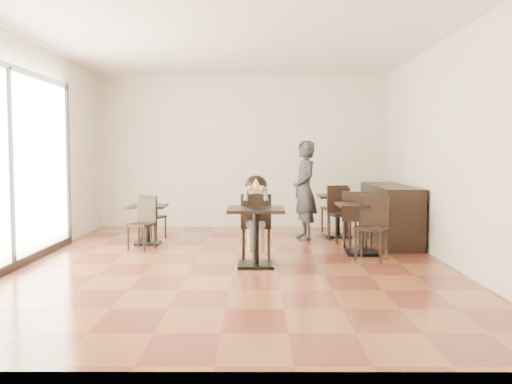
{
  "coord_description": "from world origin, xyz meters",
  "views": [
    {
      "loc": [
        0.32,
        -8.0,
        1.58
      ],
      "look_at": [
        0.29,
        0.29,
        1.0
      ],
      "focal_mm": 40.0,
      "sensor_mm": 36.0,
      "label": 1
    }
  ],
  "objects_px": {
    "chair_back_a": "(334,209)",
    "chair_back_b": "(342,215)",
    "cafe_table_left": "(148,225)",
    "cafe_table_back": "(338,216)",
    "child": "(256,218)",
    "adult_patron": "(305,190)",
    "chair_mid_b": "(371,229)",
    "chair_left_a": "(154,217)",
    "chair_mid_a": "(358,220)",
    "cafe_table_mid": "(361,229)",
    "chair_left_b": "(141,225)",
    "child_table": "(256,237)",
    "child_chair": "(256,226)"
  },
  "relations": [
    {
      "from": "chair_mid_b",
      "to": "chair_back_a",
      "type": "height_order",
      "value": "chair_mid_b"
    },
    {
      "from": "chair_mid_b",
      "to": "chair_left_a",
      "type": "bearing_deg",
      "value": 174.56
    },
    {
      "from": "chair_left_a",
      "to": "chair_back_a",
      "type": "relative_size",
      "value": 0.86
    },
    {
      "from": "cafe_table_mid",
      "to": "chair_left_b",
      "type": "xyz_separation_m",
      "value": [
        -3.5,
        0.42,
        0.01
      ]
    },
    {
      "from": "child",
      "to": "chair_mid_b",
      "type": "relative_size",
      "value": 1.3
    },
    {
      "from": "child",
      "to": "cafe_table_back",
      "type": "bearing_deg",
      "value": 55.91
    },
    {
      "from": "child_chair",
      "to": "child",
      "type": "distance_m",
      "value": 0.13
    },
    {
      "from": "cafe_table_left",
      "to": "child_table",
      "type": "bearing_deg",
      "value": -46.16
    },
    {
      "from": "child_table",
      "to": "child_chair",
      "type": "bearing_deg",
      "value": 90.0
    },
    {
      "from": "chair_mid_b",
      "to": "chair_left_b",
      "type": "bearing_deg",
      "value": -170.48
    },
    {
      "from": "adult_patron",
      "to": "chair_left_a",
      "type": "xyz_separation_m",
      "value": [
        -2.74,
        -0.01,
        -0.49
      ]
    },
    {
      "from": "child_table",
      "to": "chair_back_b",
      "type": "relative_size",
      "value": 0.87
    },
    {
      "from": "cafe_table_left",
      "to": "cafe_table_back",
      "type": "distance_m",
      "value": 3.5
    },
    {
      "from": "cafe_table_back",
      "to": "chair_mid_a",
      "type": "distance_m",
      "value": 1.29
    },
    {
      "from": "chair_back_a",
      "to": "chair_back_b",
      "type": "xyz_separation_m",
      "value": [
        0.0,
        -1.1,
        0.0
      ]
    },
    {
      "from": "chair_mid_a",
      "to": "chair_left_b",
      "type": "height_order",
      "value": "chair_mid_a"
    },
    {
      "from": "cafe_table_back",
      "to": "cafe_table_left",
      "type": "bearing_deg",
      "value": -165.82
    },
    {
      "from": "cafe_table_mid",
      "to": "chair_mid_a",
      "type": "height_order",
      "value": "chair_mid_a"
    },
    {
      "from": "chair_left_a",
      "to": "cafe_table_mid",
      "type": "bearing_deg",
      "value": 179.03
    },
    {
      "from": "chair_left_b",
      "to": "chair_back_b",
      "type": "height_order",
      "value": "chair_back_b"
    },
    {
      "from": "chair_mid_a",
      "to": "chair_back_a",
      "type": "bearing_deg",
      "value": -60.38
    },
    {
      "from": "child_table",
      "to": "cafe_table_left",
      "type": "relative_size",
      "value": 1.22
    },
    {
      "from": "child",
      "to": "cafe_table_mid",
      "type": "relative_size",
      "value": 1.57
    },
    {
      "from": "child_chair",
      "to": "cafe_table_left",
      "type": "height_order",
      "value": "child_chair"
    },
    {
      "from": "cafe_table_left",
      "to": "adult_patron",
      "type": "bearing_deg",
      "value": 11.48
    },
    {
      "from": "cafe_table_mid",
      "to": "cafe_table_back",
      "type": "height_order",
      "value": "cafe_table_mid"
    },
    {
      "from": "child_table",
      "to": "cafe_table_back",
      "type": "height_order",
      "value": "child_table"
    },
    {
      "from": "chair_mid_a",
      "to": "child_chair",
      "type": "bearing_deg",
      "value": 54.98
    },
    {
      "from": "child_chair",
      "to": "cafe_table_left",
      "type": "relative_size",
      "value": 1.46
    },
    {
      "from": "adult_patron",
      "to": "chair_back_b",
      "type": "distance_m",
      "value": 0.82
    },
    {
      "from": "cafe_table_back",
      "to": "chair_left_b",
      "type": "height_order",
      "value": "chair_left_b"
    },
    {
      "from": "child_table",
      "to": "chair_left_a",
      "type": "relative_size",
      "value": 1.01
    },
    {
      "from": "child_chair",
      "to": "child",
      "type": "xyz_separation_m",
      "value": [
        0.0,
        0.0,
        0.13
      ]
    },
    {
      "from": "child_table",
      "to": "adult_patron",
      "type": "bearing_deg",
      "value": 70.73
    },
    {
      "from": "cafe_table_mid",
      "to": "cafe_table_back",
      "type": "distance_m",
      "value": 1.83
    },
    {
      "from": "chair_back_a",
      "to": "chair_back_b",
      "type": "bearing_deg",
      "value": 77.17
    },
    {
      "from": "cafe_table_left",
      "to": "chair_mid_a",
      "type": "relative_size",
      "value": 0.71
    },
    {
      "from": "cafe_table_back",
      "to": "chair_back_a",
      "type": "distance_m",
      "value": 0.56
    },
    {
      "from": "chair_mid_a",
      "to": "chair_back_b",
      "type": "xyz_separation_m",
      "value": [
        -0.15,
        0.73,
        -0.0
      ]
    },
    {
      "from": "child",
      "to": "adult_patron",
      "type": "relative_size",
      "value": 0.69
    },
    {
      "from": "child_table",
      "to": "chair_left_b",
      "type": "distance_m",
      "value": 2.33
    },
    {
      "from": "chair_mid_a",
      "to": "chair_back_a",
      "type": "height_order",
      "value": "chair_mid_a"
    },
    {
      "from": "adult_patron",
      "to": "chair_left_a",
      "type": "distance_m",
      "value": 2.79
    },
    {
      "from": "chair_left_b",
      "to": "cafe_table_left",
      "type": "bearing_deg",
      "value": 112.53
    },
    {
      "from": "child",
      "to": "chair_left_a",
      "type": "distance_m",
      "value": 2.71
    },
    {
      "from": "child_table",
      "to": "chair_left_a",
      "type": "xyz_separation_m",
      "value": [
        -1.87,
        2.5,
        -0.0
      ]
    },
    {
      "from": "chair_left_b",
      "to": "chair_back_a",
      "type": "xyz_separation_m",
      "value": [
        3.39,
        1.96,
        0.07
      ]
    },
    {
      "from": "chair_mid_b",
      "to": "chair_back_b",
      "type": "bearing_deg",
      "value": 119.62
    },
    {
      "from": "cafe_table_left",
      "to": "chair_back_b",
      "type": "relative_size",
      "value": 0.71
    },
    {
      "from": "chair_back_a",
      "to": "cafe_table_back",
      "type": "bearing_deg",
      "value": 77.17
    }
  ]
}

